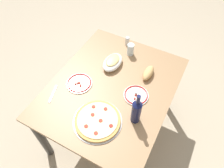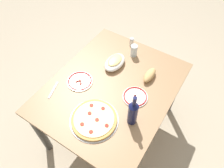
{
  "view_description": "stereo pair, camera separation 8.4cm",
  "coord_description": "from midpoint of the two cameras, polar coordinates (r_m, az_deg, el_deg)",
  "views": [
    {
      "loc": [
        0.93,
        0.49,
        2.11
      ],
      "look_at": [
        0.0,
        0.0,
        0.77
      ],
      "focal_mm": 33.4,
      "sensor_mm": 36.0,
      "label": 1
    },
    {
      "loc": [
        0.89,
        0.57,
        2.11
      ],
      "look_at": [
        0.0,
        0.0,
        0.77
      ],
      "focal_mm": 33.4,
      "sensor_mm": 36.0,
      "label": 2
    }
  ],
  "objects": [
    {
      "name": "ground_plane",
      "position": [
        2.36,
        1.05,
        -11.66
      ],
      "size": [
        8.0,
        8.0,
        0.0
      ],
      "primitive_type": "plane",
      "color": "tan",
      "rests_on": "ground"
    },
    {
      "name": "dining_table",
      "position": [
        1.82,
        1.33,
        -2.95
      ],
      "size": [
        1.21,
        0.97,
        0.74
      ],
      "color": "#93704C",
      "rests_on": "ground"
    },
    {
      "name": "pepperoni_pizza",
      "position": [
        1.54,
        -3.35,
        -9.69
      ],
      "size": [
        0.36,
        0.36,
        0.03
      ],
      "color": "#B7B7BC",
      "rests_on": "dining_table"
    },
    {
      "name": "baked_pasta_dish",
      "position": [
        1.85,
        2.07,
        6.03
      ],
      "size": [
        0.24,
        0.15,
        0.08
      ],
      "color": "white",
      "rests_on": "dining_table"
    },
    {
      "name": "wine_bottle",
      "position": [
        1.46,
        7.38,
        -7.79
      ],
      "size": [
        0.07,
        0.07,
        0.3
      ],
      "color": "#141942",
      "rests_on": "dining_table"
    },
    {
      "name": "water_glass",
      "position": [
        1.95,
        7.26,
        9.02
      ],
      "size": [
        0.06,
        0.06,
        0.11
      ],
      "primitive_type": "cylinder",
      "color": "silver",
      "rests_on": "dining_table"
    },
    {
      "name": "side_plate_near",
      "position": [
        1.67,
        7.81,
        -3.5
      ],
      "size": [
        0.2,
        0.2,
        0.02
      ],
      "color": "white",
      "rests_on": "dining_table"
    },
    {
      "name": "side_plate_far",
      "position": [
        1.76,
        -7.44,
        0.76
      ],
      "size": [
        0.22,
        0.22,
        0.02
      ],
      "color": "white",
      "rests_on": "dining_table"
    },
    {
      "name": "bread_loaf",
      "position": [
        1.79,
        11.57,
        2.34
      ],
      "size": [
        0.18,
        0.07,
        0.07
      ],
      "primitive_type": "ellipsoid",
      "color": "tan",
      "rests_on": "dining_table"
    },
    {
      "name": "spice_shaker",
      "position": [
        2.06,
        6.57,
        11.33
      ],
      "size": [
        0.04,
        0.04,
        0.09
      ],
      "color": "silver",
      "rests_on": "dining_table"
    },
    {
      "name": "fork_right",
      "position": [
        1.76,
        -14.49,
        -1.65
      ],
      "size": [
        0.17,
        0.07,
        0.0
      ],
      "primitive_type": "cube",
      "rotation": [
        0.0,
        0.0,
        0.3
      ],
      "color": "#B7B7BC",
      "rests_on": "dining_table"
    }
  ]
}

